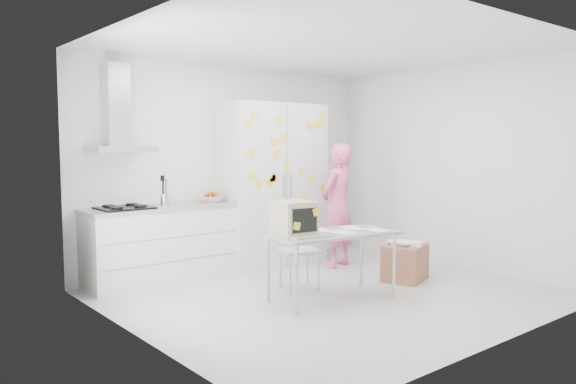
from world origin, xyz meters
TOP-DOWN VIEW (x-y plane):
  - floor at (0.00, 0.00)m, footprint 4.50×4.00m
  - walls at (0.00, 0.72)m, footprint 4.52×4.01m
  - ceiling at (0.00, 0.00)m, footprint 4.50×4.00m
  - counter_run at (-1.20, 1.70)m, footprint 1.84×0.63m
  - range_hood at (-1.65, 1.84)m, footprint 0.70×0.48m
  - tall_cabinet at (0.45, 1.67)m, footprint 1.50×0.68m
  - person at (1.03, 0.97)m, footprint 0.69×0.55m
  - desk at (-0.43, -0.10)m, footprint 1.43×0.86m
  - chair at (-0.12, 0.46)m, footprint 0.53×0.53m
  - cardboard_box at (1.13, -0.11)m, footprint 0.66×0.59m

SIDE VIEW (x-z plane):
  - floor at x=0.00m, z-range -0.02..0.00m
  - cardboard_box at x=1.13m, z-range -0.01..0.46m
  - counter_run at x=-1.20m, z-range -0.17..1.11m
  - chair at x=-0.12m, z-range 0.06..0.98m
  - desk at x=-0.43m, z-range 0.28..1.36m
  - person at x=1.03m, z-range 0.00..1.66m
  - tall_cabinet at x=0.45m, z-range 0.00..2.20m
  - walls at x=0.00m, z-range 0.00..2.70m
  - range_hood at x=-1.65m, z-range 1.45..2.46m
  - ceiling at x=0.00m, z-range 2.69..2.71m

